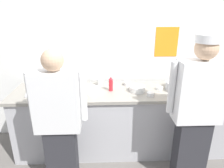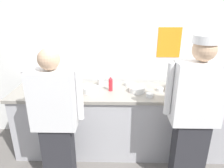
# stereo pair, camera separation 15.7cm
# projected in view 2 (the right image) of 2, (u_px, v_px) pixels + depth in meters

# --- Properties ---
(ground_plane) EXTENTS (9.00, 9.00, 0.00)m
(ground_plane) POSITION_uv_depth(u_px,v_px,m) (123.00, 165.00, 2.71)
(ground_plane) COLOR slate
(wall_back) EXTENTS (4.61, 0.11, 2.61)m
(wall_back) POSITION_uv_depth(u_px,v_px,m) (123.00, 54.00, 3.05)
(wall_back) COLOR white
(wall_back) RESTS_ON ground
(prep_counter) EXTENTS (2.94, 0.71, 0.91)m
(prep_counter) POSITION_uv_depth(u_px,v_px,m) (122.00, 120.00, 2.90)
(prep_counter) COLOR #B2B2B7
(prep_counter) RESTS_ON ground
(chef_near_left) EXTENTS (0.59, 0.24, 1.61)m
(chef_near_left) POSITION_uv_depth(u_px,v_px,m) (56.00, 120.00, 2.15)
(chef_near_left) COLOR #2D2D33
(chef_near_left) RESTS_ON ground
(chef_center) EXTENTS (0.62, 0.24, 1.73)m
(chef_center) POSITION_uv_depth(u_px,v_px,m) (194.00, 114.00, 2.12)
(chef_center) COLOR #2D2D33
(chef_center) RESTS_ON ground
(plate_stack_front) EXTENTS (0.21, 0.21, 0.07)m
(plate_stack_front) POSITION_uv_depth(u_px,v_px,m) (91.00, 90.00, 2.67)
(plate_stack_front) COLOR white
(plate_stack_front) RESTS_ON prep_counter
(plate_stack_rear) EXTENTS (0.20, 0.20, 0.07)m
(plate_stack_rear) POSITION_uv_depth(u_px,v_px,m) (137.00, 89.00, 2.68)
(plate_stack_rear) COLOR white
(plate_stack_rear) RESTS_ON prep_counter
(mixing_bowl_steel) EXTENTS (0.36, 0.36, 0.11)m
(mixing_bowl_steel) POSITION_uv_depth(u_px,v_px,m) (180.00, 88.00, 2.69)
(mixing_bowl_steel) COLOR #B7BABF
(mixing_bowl_steel) RESTS_ON prep_counter
(sheet_tray) EXTENTS (0.58, 0.39, 0.02)m
(sheet_tray) POSITION_uv_depth(u_px,v_px,m) (49.00, 89.00, 2.75)
(sheet_tray) COLOR #B7BABF
(sheet_tray) RESTS_ON prep_counter
(squeeze_bottle_primary) EXTENTS (0.06, 0.06, 0.20)m
(squeeze_bottle_primary) POSITION_uv_depth(u_px,v_px,m) (73.00, 84.00, 2.71)
(squeeze_bottle_primary) COLOR orange
(squeeze_bottle_primary) RESTS_ON prep_counter
(squeeze_bottle_secondary) EXTENTS (0.05, 0.05, 0.20)m
(squeeze_bottle_secondary) POSITION_uv_depth(u_px,v_px,m) (111.00, 84.00, 2.70)
(squeeze_bottle_secondary) COLOR red
(squeeze_bottle_secondary) RESTS_ON prep_counter
(ramekin_green_sauce) EXTENTS (0.09, 0.09, 0.04)m
(ramekin_green_sauce) POSITION_uv_depth(u_px,v_px,m) (160.00, 89.00, 2.73)
(ramekin_green_sauce) COLOR white
(ramekin_green_sauce) RESTS_ON prep_counter
(ramekin_yellow_sauce) EXTENTS (0.09, 0.09, 0.05)m
(ramekin_yellow_sauce) POSITION_uv_depth(u_px,v_px,m) (150.00, 95.00, 2.54)
(ramekin_yellow_sauce) COLOR white
(ramekin_yellow_sauce) RESTS_ON prep_counter
(ramekin_orange_sauce) EXTENTS (0.11, 0.11, 0.05)m
(ramekin_orange_sauce) POSITION_uv_depth(u_px,v_px,m) (128.00, 84.00, 2.91)
(ramekin_orange_sauce) COLOR white
(ramekin_orange_sauce) RESTS_ON prep_counter
(deli_cup) EXTENTS (0.09, 0.09, 0.09)m
(deli_cup) POSITION_uv_depth(u_px,v_px,m) (101.00, 82.00, 2.92)
(deli_cup) COLOR white
(deli_cup) RESTS_ON prep_counter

